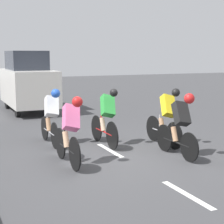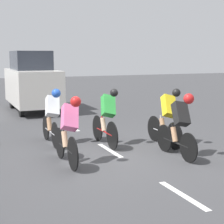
{
  "view_description": "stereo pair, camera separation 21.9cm",
  "coord_description": "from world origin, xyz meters",
  "px_view_note": "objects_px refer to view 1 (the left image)",
  "views": [
    {
      "loc": [
        3.62,
        7.73,
        2.34
      ],
      "look_at": [
        -0.06,
        -0.41,
        0.95
      ],
      "focal_mm": 60.0,
      "sensor_mm": 36.0,
      "label": 1
    },
    {
      "loc": [
        3.42,
        7.82,
        2.34
      ],
      "look_at": [
        -0.06,
        -0.41,
        0.95
      ],
      "focal_mm": 60.0,
      "sensor_mm": 36.0,
      "label": 2
    }
  ],
  "objects_px": {
    "cyclist_white": "(51,115)",
    "cyclist_green": "(106,116)",
    "cyclist_yellow": "(167,116)",
    "cyclist_pink": "(70,129)",
    "cyclist_black": "(180,123)",
    "support_car": "(28,82)"
  },
  "relations": [
    {
      "from": "cyclist_black",
      "to": "support_car",
      "type": "xyz_separation_m",
      "value": [
        1.7,
        -8.36,
        0.41
      ]
    },
    {
      "from": "support_car",
      "to": "cyclist_white",
      "type": "bearing_deg",
      "value": 83.72
    },
    {
      "from": "cyclist_yellow",
      "to": "cyclist_black",
      "type": "distance_m",
      "value": 1.11
    },
    {
      "from": "cyclist_green",
      "to": "cyclist_white",
      "type": "bearing_deg",
      "value": -27.24
    },
    {
      "from": "cyclist_black",
      "to": "support_car",
      "type": "bearing_deg",
      "value": -78.53
    },
    {
      "from": "cyclist_pink",
      "to": "support_car",
      "type": "xyz_separation_m",
      "value": [
        -0.78,
        -7.94,
        0.42
      ]
    },
    {
      "from": "cyclist_pink",
      "to": "cyclist_green",
      "type": "relative_size",
      "value": 0.99
    },
    {
      "from": "cyclist_yellow",
      "to": "cyclist_green",
      "type": "relative_size",
      "value": 1.0
    },
    {
      "from": "cyclist_yellow",
      "to": "support_car",
      "type": "bearing_deg",
      "value": -74.54
    },
    {
      "from": "support_car",
      "to": "cyclist_black",
      "type": "bearing_deg",
      "value": 101.47
    },
    {
      "from": "cyclist_yellow",
      "to": "support_car",
      "type": "height_order",
      "value": "support_car"
    },
    {
      "from": "cyclist_black",
      "to": "cyclist_green",
      "type": "distance_m",
      "value": 2.01
    },
    {
      "from": "cyclist_black",
      "to": "cyclist_pink",
      "type": "bearing_deg",
      "value": -9.57
    },
    {
      "from": "cyclist_white",
      "to": "cyclist_green",
      "type": "bearing_deg",
      "value": 152.76
    },
    {
      "from": "cyclist_yellow",
      "to": "support_car",
      "type": "distance_m",
      "value": 7.58
    },
    {
      "from": "cyclist_black",
      "to": "support_car",
      "type": "relative_size",
      "value": 0.43
    },
    {
      "from": "cyclist_white",
      "to": "cyclist_black",
      "type": "bearing_deg",
      "value": 135.07
    },
    {
      "from": "cyclist_pink",
      "to": "cyclist_green",
      "type": "xyz_separation_m",
      "value": [
        -1.39,
        -1.28,
        -0.01
      ]
    },
    {
      "from": "cyclist_white",
      "to": "cyclist_yellow",
      "type": "bearing_deg",
      "value": 154.34
    },
    {
      "from": "cyclist_yellow",
      "to": "cyclist_pink",
      "type": "bearing_deg",
      "value": 13.04
    },
    {
      "from": "cyclist_pink",
      "to": "cyclist_green",
      "type": "bearing_deg",
      "value": -137.39
    },
    {
      "from": "cyclist_yellow",
      "to": "cyclist_white",
      "type": "bearing_deg",
      "value": -25.66
    }
  ]
}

